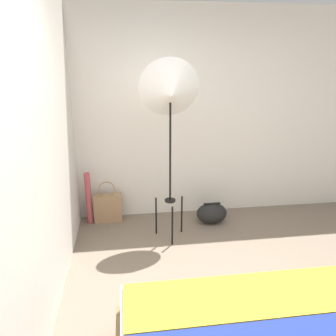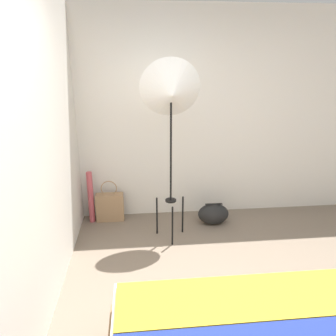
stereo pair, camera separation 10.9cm
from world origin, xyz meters
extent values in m
cube|color=silver|center=(0.00, 2.28, 1.30)|extent=(8.00, 0.05, 2.60)
cube|color=silver|center=(-1.47, 1.00, 1.30)|extent=(0.05, 8.00, 2.60)
cube|color=gold|center=(0.04, -0.06, 0.49)|extent=(1.88, 0.44, 0.04)
cylinder|color=black|center=(-0.36, 1.44, 0.23)|extent=(0.02, 0.02, 0.46)
cylinder|color=black|center=(-0.51, 1.70, 0.23)|extent=(0.02, 0.02, 0.46)
cylinder|color=black|center=(-0.21, 1.70, 0.23)|extent=(0.02, 0.02, 0.46)
cylinder|color=black|center=(-0.36, 1.61, 0.46)|extent=(0.12, 0.12, 0.02)
cylinder|color=black|center=(-0.36, 1.61, 1.06)|extent=(0.02, 0.02, 1.20)
cone|color=white|center=(-0.36, 1.61, 1.66)|extent=(0.64, 0.40, 0.68)
cube|color=#9E7A56|center=(-1.09, 2.11, 0.18)|extent=(0.35, 0.13, 0.36)
torus|color=#9E7A56|center=(-1.09, 2.11, 0.44)|extent=(0.20, 0.01, 0.20)
ellipsoid|color=black|center=(0.21, 1.88, 0.13)|extent=(0.39, 0.26, 0.26)
cube|color=black|center=(0.21, 1.88, 0.26)|extent=(0.21, 0.04, 0.01)
cylinder|color=#BC4C56|center=(-1.31, 2.09, 0.33)|extent=(0.07, 0.07, 0.67)
camera|label=1|loc=(-0.84, -1.75, 1.96)|focal=35.00mm
camera|label=2|loc=(-0.74, -1.76, 1.96)|focal=35.00mm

